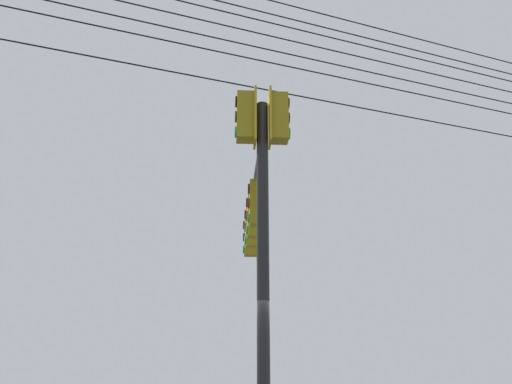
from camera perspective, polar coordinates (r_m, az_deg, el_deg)
The scene contains 2 objects.
signal_mast_assembly at distance 9.90m, azimuth 0.20°, elevation -1.83°, with size 5.20×0.97×6.21m.
overhead_wire_span at distance 10.42m, azimuth 6.43°, elevation 15.56°, with size 7.01×23.02×2.73m.
Camera 1 is at (8.85, -0.93, 1.34)m, focal length 35.93 mm.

